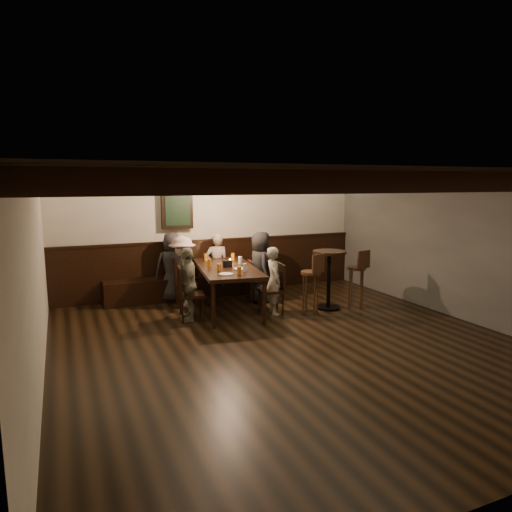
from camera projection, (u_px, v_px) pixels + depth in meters
name	position (u px, v px, depth m)	size (l,w,h in m)	color
room	(221.00, 251.00, 8.29)	(7.00, 7.00, 7.00)	black
dining_table	(227.00, 270.00, 8.23)	(1.28, 2.27, 0.81)	black
chair_left_near	(185.00, 292.00, 8.55)	(0.47, 0.47, 0.90)	black
chair_left_far	(190.00, 304.00, 7.69)	(0.48, 0.48, 0.92)	black
chair_right_near	(259.00, 287.00, 8.91)	(0.48, 0.48, 0.93)	black
chair_right_far	(272.00, 299.00, 8.05)	(0.47, 0.47, 0.90)	black
person_bench_left	(172.00, 267.00, 8.87)	(0.67, 0.43, 1.36)	#29292C
person_bench_centre	(217.00, 265.00, 9.24)	(0.47, 0.31, 1.29)	gray
person_bench_right	(262.00, 264.00, 9.33)	(0.64, 0.50, 1.31)	#58261E
person_left_near	(183.00, 272.00, 8.48)	(0.86, 0.50, 1.33)	#BAA39D
person_left_far	(188.00, 284.00, 7.63)	(0.73, 0.30, 1.24)	gray
person_right_near	(260.00, 267.00, 8.85)	(0.67, 0.44, 1.37)	black
person_right_far	(274.00, 281.00, 8.01)	(0.44, 0.29, 1.20)	#A89F8E
pint_a	(206.00, 257.00, 8.80)	(0.07, 0.07, 0.14)	#BF7219
pint_b	(233.00, 257.00, 8.89)	(0.07, 0.07, 0.14)	#BF7219
pint_c	(209.00, 263.00, 8.22)	(0.07, 0.07, 0.14)	#BF7219
pint_d	(241.00, 260.00, 8.47)	(0.07, 0.07, 0.14)	silver
pint_e	(219.00, 268.00, 7.72)	(0.07, 0.07, 0.14)	#BF7219
pint_f	(245.00, 268.00, 7.73)	(0.07, 0.07, 0.14)	silver
pint_g	(239.00, 271.00, 7.45)	(0.07, 0.07, 0.14)	#BF7219
plate_near	(226.00, 274.00, 7.51)	(0.24, 0.24, 0.01)	white
plate_far	(240.00, 269.00, 7.97)	(0.24, 0.24, 0.01)	white
condiment_caddy	(227.00, 264.00, 8.16)	(0.15, 0.10, 0.12)	black
candle	(230.00, 262.00, 8.53)	(0.05, 0.05, 0.05)	beige
high_top_table	(329.00, 271.00, 8.33)	(0.61, 0.61, 1.08)	black
bar_stool_left	(311.00, 292.00, 7.99)	(0.37, 0.39, 1.10)	#311A0F
bar_stool_right	(356.00, 286.00, 8.43)	(0.36, 0.38, 1.10)	#311A0F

